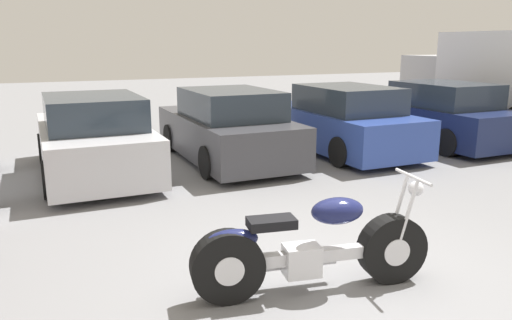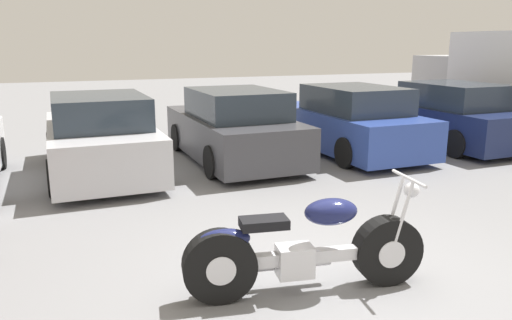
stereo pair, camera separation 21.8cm
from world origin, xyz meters
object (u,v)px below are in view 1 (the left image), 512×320
at_px(motorcycle, 310,249).
at_px(parked_car_silver, 94,139).
at_px(delivery_truck, 511,78).
at_px(parked_car_blue, 342,122).
at_px(parked_car_navy, 437,116).
at_px(parked_car_dark_grey, 227,128).

distance_m(motorcycle, parked_car_silver, 5.62).
height_order(motorcycle, delivery_truck, delivery_truck).
height_order(parked_car_blue, delivery_truck, delivery_truck).
bearing_deg(parked_car_navy, delivery_truck, 5.46).
bearing_deg(motorcycle, delivery_truck, 30.69).
relative_size(parked_car_silver, parked_car_navy, 1.00).
bearing_deg(parked_car_dark_grey, parked_car_blue, -4.92).
distance_m(parked_car_silver, delivery_truck, 10.52).
height_order(parked_car_dark_grey, parked_car_blue, same).
relative_size(parked_car_silver, parked_car_dark_grey, 1.00).
relative_size(parked_car_navy, delivery_truck, 0.71).
distance_m(motorcycle, parked_car_navy, 8.31).
bearing_deg(parked_car_silver, parked_car_navy, -1.99).
bearing_deg(parked_car_navy, parked_car_silver, 178.01).
height_order(parked_car_silver, parked_car_dark_grey, same).
xyz_separation_m(parked_car_silver, delivery_truck, (10.49, -0.02, 0.81)).
height_order(motorcycle, parked_car_navy, parked_car_navy).
xyz_separation_m(parked_car_silver, parked_car_navy, (7.83, -0.27, 0.00)).
xyz_separation_m(motorcycle, parked_car_blue, (3.88, 5.30, 0.24)).
distance_m(parked_car_silver, parked_car_blue, 5.22).
relative_size(parked_car_silver, parked_car_blue, 1.00).
xyz_separation_m(motorcycle, parked_car_silver, (-1.34, 5.45, 0.24)).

